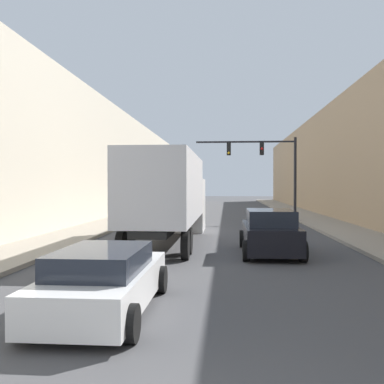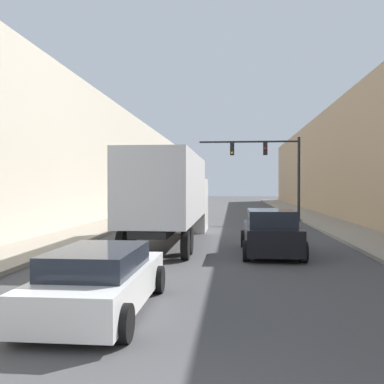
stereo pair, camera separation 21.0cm
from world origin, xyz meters
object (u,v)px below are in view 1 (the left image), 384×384
object	(u,v)px
semi_truck	(171,194)
sedan_car	(104,281)
traffic_signal_gantry	(270,162)
suv_car	(270,233)

from	to	relation	value
semi_truck	sedan_car	xyz separation A→B (m)	(0.07, -10.99, -1.50)
sedan_car	traffic_signal_gantry	distance (m)	23.55
traffic_signal_gantry	semi_truck	bearing A→B (deg)	-115.85
sedan_car	suv_car	distance (m)	8.70
suv_car	sedan_car	bearing A→B (deg)	-117.80
semi_truck	sedan_car	world-z (taller)	semi_truck
sedan_car	traffic_signal_gantry	xyz separation A→B (m)	(5.56, 22.60, 3.57)
semi_truck	traffic_signal_gantry	bearing A→B (deg)	64.15
semi_truck	suv_car	xyz separation A→B (m)	(4.13, -3.30, -1.35)
semi_truck	sedan_car	distance (m)	11.09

